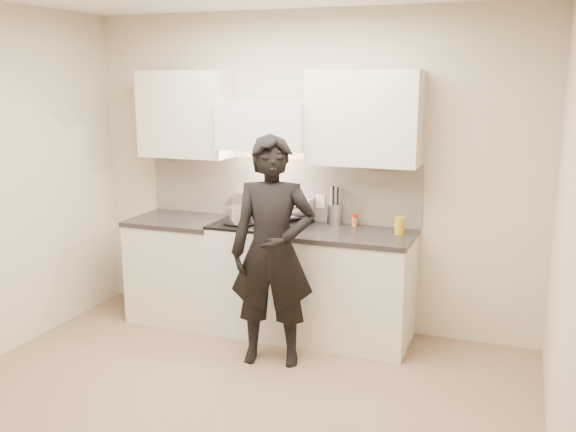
{
  "coord_description": "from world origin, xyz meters",
  "views": [
    {
      "loc": [
        1.75,
        -3.45,
        2.14
      ],
      "look_at": [
        0.08,
        1.05,
        1.1
      ],
      "focal_mm": 40.0,
      "sensor_mm": 36.0,
      "label": 1
    }
  ],
  "objects_px": {
    "counter_right": "(355,288)",
    "utensil_crock": "(334,213)",
    "person": "(273,252)",
    "stove": "(261,275)",
    "wok": "(287,208)"
  },
  "relations": [
    {
      "from": "stove",
      "to": "counter_right",
      "type": "distance_m",
      "value": 0.83
    },
    {
      "from": "utensil_crock",
      "to": "person",
      "type": "distance_m",
      "value": 0.88
    },
    {
      "from": "wok",
      "to": "stove",
      "type": "bearing_deg",
      "value": -152.19
    },
    {
      "from": "wok",
      "to": "utensil_crock",
      "type": "relative_size",
      "value": 1.45
    },
    {
      "from": "stove",
      "to": "wok",
      "type": "relative_size",
      "value": 2.02
    },
    {
      "from": "stove",
      "to": "utensil_crock",
      "type": "relative_size",
      "value": 2.93
    },
    {
      "from": "counter_right",
      "to": "utensil_crock",
      "type": "bearing_deg",
      "value": 136.34
    },
    {
      "from": "counter_right",
      "to": "utensil_crock",
      "type": "xyz_separation_m",
      "value": [
        -0.26,
        0.24,
        0.56
      ]
    },
    {
      "from": "stove",
      "to": "utensil_crock",
      "type": "distance_m",
      "value": 0.83
    },
    {
      "from": "utensil_crock",
      "to": "wok",
      "type": "bearing_deg",
      "value": -159.48
    },
    {
      "from": "wok",
      "to": "utensil_crock",
      "type": "height_order",
      "value": "wok"
    },
    {
      "from": "stove",
      "to": "wok",
      "type": "xyz_separation_m",
      "value": [
        0.2,
        0.11,
        0.59
      ]
    },
    {
      "from": "person",
      "to": "stove",
      "type": "bearing_deg",
      "value": 106.69
    },
    {
      "from": "counter_right",
      "to": "utensil_crock",
      "type": "distance_m",
      "value": 0.66
    },
    {
      "from": "counter_right",
      "to": "wok",
      "type": "distance_m",
      "value": 0.88
    }
  ]
}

